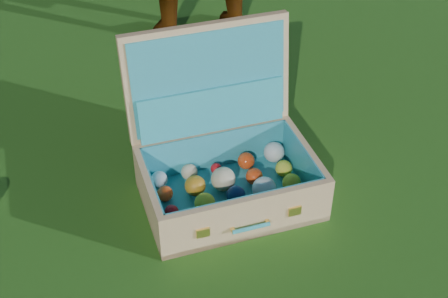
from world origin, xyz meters
TOP-DOWN VIEW (x-y plane):
  - ground at (0.00, 0.00)m, footprint 60.00×60.00m
  - suitcase at (0.12, -0.04)m, footprint 0.54×0.46m

SIDE VIEW (x-z plane):
  - ground at x=0.00m, z-range 0.00..0.00m
  - suitcase at x=0.12m, z-range -0.11..0.39m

